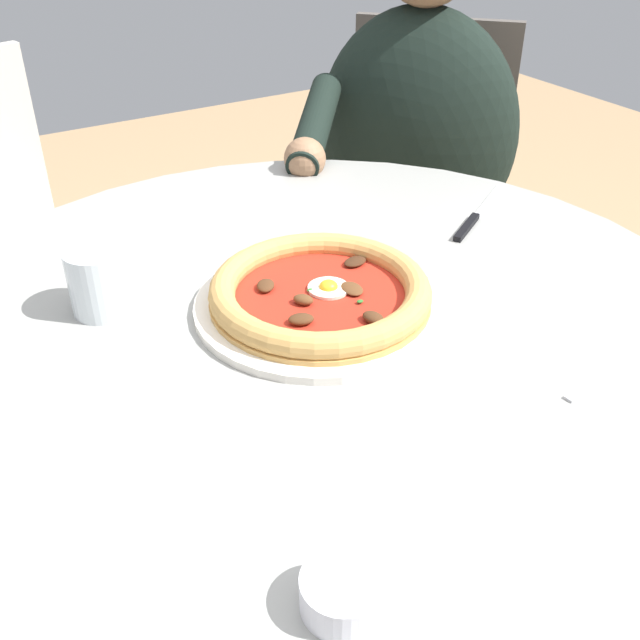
{
  "coord_description": "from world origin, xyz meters",
  "views": [
    {
      "loc": [
        -0.37,
        -0.62,
        1.18
      ],
      "look_at": [
        -0.01,
        -0.02,
        0.73
      ],
      "focal_mm": 41.5,
      "sensor_mm": 36.0,
      "label": 1
    }
  ],
  "objects_px": {
    "pizza_on_plate": "(320,295)",
    "water_glass": "(101,285)",
    "diner_person": "(408,226)",
    "cafe_chair_diner": "(420,187)",
    "dining_table": "(318,423)",
    "ramekin_capers": "(343,592)",
    "fork_utensil": "(619,368)",
    "steak_knife": "(473,219)"
  },
  "relations": [
    {
      "from": "pizza_on_plate",
      "to": "water_glass",
      "type": "xyz_separation_m",
      "value": [
        -0.22,
        0.13,
        0.01
      ]
    },
    {
      "from": "diner_person",
      "to": "cafe_chair_diner",
      "type": "distance_m",
      "value": 0.15
    },
    {
      "from": "cafe_chair_diner",
      "to": "dining_table",
      "type": "bearing_deg",
      "value": -136.41
    },
    {
      "from": "dining_table",
      "to": "cafe_chair_diner",
      "type": "distance_m",
      "value": 0.87
    },
    {
      "from": "diner_person",
      "to": "ramekin_capers",
      "type": "bearing_deg",
      "value": -130.07
    },
    {
      "from": "water_glass",
      "to": "diner_person",
      "type": "bearing_deg",
      "value": 26.48
    },
    {
      "from": "diner_person",
      "to": "fork_utensil",
      "type": "bearing_deg",
      "value": -112.53
    },
    {
      "from": "pizza_on_plate",
      "to": "ramekin_capers",
      "type": "relative_size",
      "value": 4.71
    },
    {
      "from": "dining_table",
      "to": "ramekin_capers",
      "type": "xyz_separation_m",
      "value": [
        -0.19,
        -0.34,
        0.18
      ]
    },
    {
      "from": "diner_person",
      "to": "cafe_chair_diner",
      "type": "xyz_separation_m",
      "value": [
        0.1,
        0.1,
        0.03
      ]
    },
    {
      "from": "dining_table",
      "to": "cafe_chair_diner",
      "type": "xyz_separation_m",
      "value": [
        0.63,
        0.6,
        -0.03
      ]
    },
    {
      "from": "pizza_on_plate",
      "to": "ramekin_capers",
      "type": "xyz_separation_m",
      "value": [
        -0.19,
        -0.35,
        -0.0
      ]
    },
    {
      "from": "pizza_on_plate",
      "to": "cafe_chair_diner",
      "type": "bearing_deg",
      "value": 43.54
    },
    {
      "from": "steak_knife",
      "to": "cafe_chair_diner",
      "type": "height_order",
      "value": "cafe_chair_diner"
    },
    {
      "from": "water_glass",
      "to": "diner_person",
      "type": "xyz_separation_m",
      "value": [
        0.74,
        0.37,
        -0.26
      ]
    },
    {
      "from": "steak_knife",
      "to": "ramekin_capers",
      "type": "relative_size",
      "value": 3.02
    },
    {
      "from": "pizza_on_plate",
      "to": "steak_knife",
      "type": "height_order",
      "value": "pizza_on_plate"
    },
    {
      "from": "fork_utensil",
      "to": "diner_person",
      "type": "bearing_deg",
      "value": 67.47
    },
    {
      "from": "ramekin_capers",
      "to": "fork_utensil",
      "type": "xyz_separation_m",
      "value": [
        0.4,
        0.09,
        -0.01
      ]
    },
    {
      "from": "dining_table",
      "to": "diner_person",
      "type": "distance_m",
      "value": 0.73
    },
    {
      "from": "ramekin_capers",
      "to": "cafe_chair_diner",
      "type": "distance_m",
      "value": 1.27
    },
    {
      "from": "pizza_on_plate",
      "to": "steak_knife",
      "type": "bearing_deg",
      "value": 15.81
    },
    {
      "from": "pizza_on_plate",
      "to": "diner_person",
      "type": "bearing_deg",
      "value": 43.68
    },
    {
      "from": "fork_utensil",
      "to": "cafe_chair_diner",
      "type": "relative_size",
      "value": 0.2
    },
    {
      "from": "cafe_chair_diner",
      "to": "water_glass",
      "type": "bearing_deg",
      "value": -151.14
    },
    {
      "from": "water_glass",
      "to": "steak_knife",
      "type": "height_order",
      "value": "water_glass"
    },
    {
      "from": "water_glass",
      "to": "fork_utensil",
      "type": "bearing_deg",
      "value": -42.89
    },
    {
      "from": "fork_utensil",
      "to": "cafe_chair_diner",
      "type": "distance_m",
      "value": 0.97
    },
    {
      "from": "pizza_on_plate",
      "to": "ramekin_capers",
      "type": "distance_m",
      "value": 0.4
    },
    {
      "from": "steak_knife",
      "to": "cafe_chair_diner",
      "type": "bearing_deg",
      "value": 58.3
    },
    {
      "from": "fork_utensil",
      "to": "pizza_on_plate",
      "type": "bearing_deg",
      "value": 127.87
    },
    {
      "from": "water_glass",
      "to": "steak_knife",
      "type": "relative_size",
      "value": 0.41
    },
    {
      "from": "fork_utensil",
      "to": "dining_table",
      "type": "bearing_deg",
      "value": 129.92
    },
    {
      "from": "steak_knife",
      "to": "diner_person",
      "type": "xyz_separation_m",
      "value": [
        0.21,
        0.41,
        -0.23
      ]
    },
    {
      "from": "dining_table",
      "to": "fork_utensil",
      "type": "height_order",
      "value": "fork_utensil"
    },
    {
      "from": "dining_table",
      "to": "cafe_chair_diner",
      "type": "relative_size",
      "value": 1.14
    },
    {
      "from": "dining_table",
      "to": "steak_knife",
      "type": "relative_size",
      "value": 5.2
    },
    {
      "from": "ramekin_capers",
      "to": "cafe_chair_diner",
      "type": "xyz_separation_m",
      "value": [
        0.82,
        0.94,
        -0.21
      ]
    },
    {
      "from": "dining_table",
      "to": "fork_utensil",
      "type": "distance_m",
      "value": 0.37
    },
    {
      "from": "ramekin_capers",
      "to": "fork_utensil",
      "type": "bearing_deg",
      "value": 12.63
    },
    {
      "from": "dining_table",
      "to": "water_glass",
      "type": "bearing_deg",
      "value": 146.63
    },
    {
      "from": "steak_knife",
      "to": "pizza_on_plate",
      "type": "bearing_deg",
      "value": -164.19
    }
  ]
}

